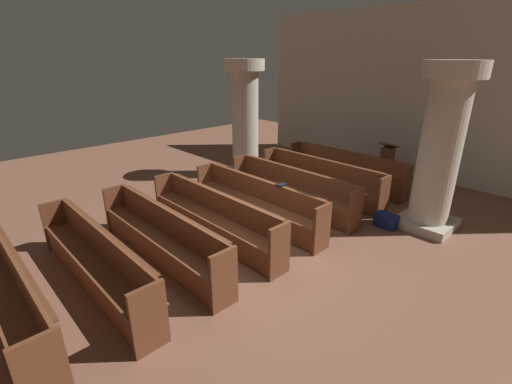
{
  "coord_description": "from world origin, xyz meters",
  "views": [
    {
      "loc": [
        4.13,
        -3.89,
        3.2
      ],
      "look_at": [
        -0.46,
        0.5,
        0.75
      ],
      "focal_mm": 24.77,
      "sensor_mm": 36.0,
      "label": 1
    }
  ],
  "objects_px": {
    "kneeler_box_navy": "(386,221)",
    "pillar_aisle_side": "(441,147)",
    "pew_row_6": "(94,259)",
    "pillar_far_side": "(245,117)",
    "pew_row_4": "(213,216)",
    "hymn_book": "(281,185)",
    "pew_row_3": "(256,200)",
    "pew_row_5": "(161,235)",
    "pew_row_7": "(7,291)",
    "pew_row_2": "(291,187)",
    "pew_row_1": "(320,177)",
    "lectern": "(386,165)",
    "pew_row_0": "(344,168)"
  },
  "relations": [
    {
      "from": "pew_row_4",
      "to": "pew_row_5",
      "type": "distance_m",
      "value": 1.07
    },
    {
      "from": "pew_row_6",
      "to": "pillar_far_side",
      "type": "relative_size",
      "value": 1.08
    },
    {
      "from": "pew_row_7",
      "to": "pew_row_6",
      "type": "bearing_deg",
      "value": 90.0
    },
    {
      "from": "pew_row_4",
      "to": "pillar_far_side",
      "type": "bearing_deg",
      "value": 129.26
    },
    {
      "from": "pew_row_2",
      "to": "pew_row_6",
      "type": "bearing_deg",
      "value": -90.0
    },
    {
      "from": "pew_row_4",
      "to": "pew_row_2",
      "type": "bearing_deg",
      "value": 90.0
    },
    {
      "from": "pew_row_4",
      "to": "pew_row_6",
      "type": "bearing_deg",
      "value": -90.0
    },
    {
      "from": "pew_row_0",
      "to": "kneeler_box_navy",
      "type": "bearing_deg",
      "value": -37.25
    },
    {
      "from": "pew_row_7",
      "to": "pillar_aisle_side",
      "type": "distance_m",
      "value": 7.15
    },
    {
      "from": "pew_row_5",
      "to": "pew_row_7",
      "type": "height_order",
      "value": "same"
    },
    {
      "from": "pew_row_2",
      "to": "pew_row_4",
      "type": "bearing_deg",
      "value": -90.0
    },
    {
      "from": "pew_row_7",
      "to": "pillar_aisle_side",
      "type": "relative_size",
      "value": 1.08
    },
    {
      "from": "pillar_aisle_side",
      "to": "kneeler_box_navy",
      "type": "distance_m",
      "value": 1.71
    },
    {
      "from": "pillar_far_side",
      "to": "kneeler_box_navy",
      "type": "xyz_separation_m",
      "value": [
        4.49,
        -0.27,
        -1.51
      ]
    },
    {
      "from": "pew_row_1",
      "to": "hymn_book",
      "type": "height_order",
      "value": "hymn_book"
    },
    {
      "from": "pew_row_3",
      "to": "pillar_aisle_side",
      "type": "xyz_separation_m",
      "value": [
        2.55,
        2.29,
        1.17
      ]
    },
    {
      "from": "pew_row_4",
      "to": "pew_row_6",
      "type": "relative_size",
      "value": 1.0
    },
    {
      "from": "kneeler_box_navy",
      "to": "pillar_aisle_side",
      "type": "bearing_deg",
      "value": 46.15
    },
    {
      "from": "pew_row_4",
      "to": "hymn_book",
      "type": "height_order",
      "value": "hymn_book"
    },
    {
      "from": "pew_row_1",
      "to": "lectern",
      "type": "distance_m",
      "value": 2.22
    },
    {
      "from": "pew_row_0",
      "to": "pew_row_3",
      "type": "xyz_separation_m",
      "value": [
        0.0,
        -3.22,
        0.0
      ]
    },
    {
      "from": "pew_row_3",
      "to": "pew_row_5",
      "type": "bearing_deg",
      "value": -90.0
    },
    {
      "from": "pillar_far_side",
      "to": "hymn_book",
      "type": "relative_size",
      "value": 15.35
    },
    {
      "from": "pew_row_0",
      "to": "pillar_aisle_side",
      "type": "height_order",
      "value": "pillar_aisle_side"
    },
    {
      "from": "pew_row_4",
      "to": "kneeler_box_navy",
      "type": "relative_size",
      "value": 7.83
    },
    {
      "from": "pillar_aisle_side",
      "to": "hymn_book",
      "type": "xyz_separation_m",
      "value": [
        -2.03,
        -2.1,
        -0.75
      ]
    },
    {
      "from": "pew_row_3",
      "to": "pew_row_4",
      "type": "xyz_separation_m",
      "value": [
        0.0,
        -1.07,
        0.0
      ]
    },
    {
      "from": "pew_row_4",
      "to": "hymn_book",
      "type": "bearing_deg",
      "value": 67.82
    },
    {
      "from": "pew_row_3",
      "to": "pew_row_6",
      "type": "xyz_separation_m",
      "value": [
        0.0,
        -3.22,
        0.0
      ]
    },
    {
      "from": "pew_row_2",
      "to": "kneeler_box_navy",
      "type": "height_order",
      "value": "pew_row_2"
    },
    {
      "from": "pew_row_6",
      "to": "pillar_aisle_side",
      "type": "bearing_deg",
      "value": 65.18
    },
    {
      "from": "pew_row_3",
      "to": "pillar_far_side",
      "type": "bearing_deg",
      "value": 141.57
    },
    {
      "from": "pew_row_1",
      "to": "pillar_aisle_side",
      "type": "relative_size",
      "value": 1.08
    },
    {
      "from": "pew_row_6",
      "to": "hymn_book",
      "type": "relative_size",
      "value": 16.52
    },
    {
      "from": "pew_row_4",
      "to": "kneeler_box_navy",
      "type": "height_order",
      "value": "pew_row_4"
    },
    {
      "from": "pew_row_0",
      "to": "kneeler_box_navy",
      "type": "distance_m",
      "value": 2.52
    },
    {
      "from": "kneeler_box_navy",
      "to": "pew_row_2",
      "type": "bearing_deg",
      "value": -162.35
    },
    {
      "from": "lectern",
      "to": "hymn_book",
      "type": "distance_m",
      "value": 4.11
    },
    {
      "from": "pillar_far_side",
      "to": "pew_row_5",
      "type": "bearing_deg",
      "value": -58.83
    },
    {
      "from": "pew_row_7",
      "to": "hymn_book",
      "type": "relative_size",
      "value": 16.52
    },
    {
      "from": "pew_row_4",
      "to": "hymn_book",
      "type": "xyz_separation_m",
      "value": [
        0.51,
        1.26,
        0.42
      ]
    },
    {
      "from": "pew_row_5",
      "to": "pew_row_6",
      "type": "height_order",
      "value": "same"
    },
    {
      "from": "pew_row_6",
      "to": "pew_row_7",
      "type": "bearing_deg",
      "value": -90.0
    },
    {
      "from": "pew_row_5",
      "to": "pew_row_4",
      "type": "bearing_deg",
      "value": 90.0
    },
    {
      "from": "pew_row_2",
      "to": "hymn_book",
      "type": "relative_size",
      "value": 16.52
    },
    {
      "from": "pew_row_6",
      "to": "hymn_book",
      "type": "height_order",
      "value": "hymn_book"
    },
    {
      "from": "pew_row_2",
      "to": "pew_row_7",
      "type": "distance_m",
      "value": 5.37
    },
    {
      "from": "pew_row_0",
      "to": "lectern",
      "type": "height_order",
      "value": "lectern"
    },
    {
      "from": "pew_row_1",
      "to": "pillar_far_side",
      "type": "xyz_separation_m",
      "value": [
        -2.5,
        -0.17,
        1.17
      ]
    },
    {
      "from": "pew_row_6",
      "to": "lectern",
      "type": "distance_m",
      "value": 7.52
    }
  ]
}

